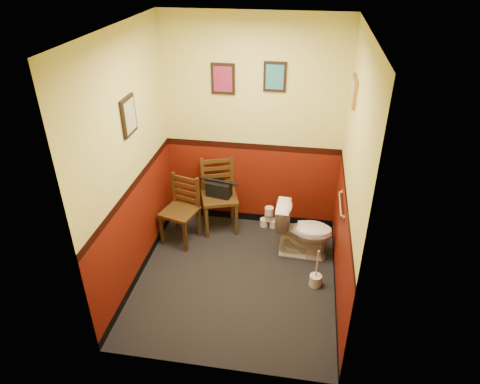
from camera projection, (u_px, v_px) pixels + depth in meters
name	position (u px, v px, depth m)	size (l,w,h in m)	color
floor	(237.00, 278.00, 4.88)	(2.20, 2.40, 0.00)	black
ceiling	(235.00, 29.00, 3.52)	(2.20, 2.40, 0.00)	silver
wall_back	(252.00, 128.00, 5.22)	(2.20, 2.70, 0.00)	#5B1408
wall_front	(209.00, 249.00, 3.18)	(2.20, 2.70, 0.00)	#5B1408
wall_left	(130.00, 166.00, 4.35)	(2.40, 2.70, 0.00)	#5B1408
wall_right	(350.00, 183.00, 4.05)	(2.40, 2.70, 0.00)	#5B1408
grab_bar	(341.00, 204.00, 4.47)	(0.05, 0.56, 0.06)	silver
framed_print_back_a	(223.00, 79.00, 4.95)	(0.28, 0.04, 0.36)	black
framed_print_back_b	(275.00, 77.00, 4.84)	(0.26, 0.04, 0.34)	black
framed_print_left	(129.00, 116.00, 4.18)	(0.04, 0.30, 0.38)	black
framed_print_right	(354.00, 91.00, 4.21)	(0.04, 0.34, 0.28)	olive
toilet	(304.00, 231.00, 5.11)	(0.38, 0.69, 0.67)	white
toilet_brush	(315.00, 280.00, 4.75)	(0.13, 0.13, 0.48)	silver
chair_left	(181.00, 210.00, 5.33)	(0.49, 0.49, 0.86)	#4B3316
chair_right	(219.00, 195.00, 5.55)	(0.56, 0.56, 0.95)	#4B3316
handbag	(219.00, 189.00, 5.45)	(0.33, 0.21, 0.23)	black
tp_stack	(269.00, 218.00, 5.70)	(0.24, 0.15, 0.31)	silver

